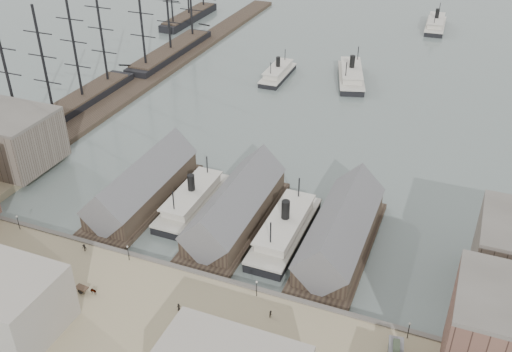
% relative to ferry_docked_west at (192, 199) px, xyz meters
% --- Properties ---
extents(ground, '(900.00, 900.00, 0.00)m').
position_rel_ferry_docked_west_xyz_m(ground, '(13.00, -19.04, -2.36)').
color(ground, '#54615D').
rests_on(ground, ground).
extents(quay, '(180.00, 30.00, 2.00)m').
position_rel_ferry_docked_west_xyz_m(quay, '(13.00, -39.04, -1.36)').
color(quay, gray).
rests_on(quay, ground).
extents(seawall, '(180.00, 1.20, 2.30)m').
position_rel_ferry_docked_west_xyz_m(seawall, '(13.00, -24.24, -1.21)').
color(seawall, '#59544C').
rests_on(seawall, ground).
extents(west_wharf, '(10.00, 220.00, 1.60)m').
position_rel_ferry_docked_west_xyz_m(west_wharf, '(-55.00, 80.96, -1.56)').
color(west_wharf, '#2D231C').
rests_on(west_wharf, ground).
extents(ferry_shed_west, '(14.00, 42.00, 12.60)m').
position_rel_ferry_docked_west_xyz_m(ferry_shed_west, '(-13.00, -2.16, 2.28)').
color(ferry_shed_west, '#2D231C').
rests_on(ferry_shed_west, ground).
extents(ferry_shed_center, '(14.00, 42.00, 12.60)m').
position_rel_ferry_docked_west_xyz_m(ferry_shed_center, '(13.00, -2.16, 2.28)').
color(ferry_shed_center, '#2D231C').
rests_on(ferry_shed_center, ground).
extents(ferry_shed_east, '(14.00, 42.00, 12.60)m').
position_rel_ferry_docked_west_xyz_m(ferry_shed_east, '(39.00, -2.16, 2.28)').
color(ferry_shed_east, '#2D231C').
rests_on(ferry_shed_east, ground).
extents(warehouse_west_back, '(26.00, 20.00, 14.00)m').
position_rel_ferry_docked_west_xyz_m(warehouse_west_back, '(-57.00, -1.04, 6.64)').
color(warehouse_west_back, '#60564C').
rests_on(warehouse_west_back, west_land).
extents(lamp_post_far_w, '(0.44, 0.44, 3.92)m').
position_rel_ferry_docked_west_xyz_m(lamp_post_far_w, '(-32.00, -26.04, 2.36)').
color(lamp_post_far_w, black).
rests_on(lamp_post_far_w, quay).
extents(lamp_post_near_w, '(0.44, 0.44, 3.92)m').
position_rel_ferry_docked_west_xyz_m(lamp_post_near_w, '(-2.00, -26.04, 2.36)').
color(lamp_post_near_w, black).
rests_on(lamp_post_near_w, quay).
extents(lamp_post_near_e, '(0.44, 0.44, 3.92)m').
position_rel_ferry_docked_west_xyz_m(lamp_post_near_e, '(28.00, -26.04, 2.36)').
color(lamp_post_near_e, black).
rests_on(lamp_post_near_e, quay).
extents(lamp_post_far_e, '(0.44, 0.44, 3.92)m').
position_rel_ferry_docked_west_xyz_m(lamp_post_far_e, '(58.00, -26.04, 2.36)').
color(lamp_post_far_e, black).
rests_on(lamp_post_far_e, quay).
extents(ferry_docked_west, '(8.44, 28.15, 10.05)m').
position_rel_ferry_docked_west_xyz_m(ferry_docked_west, '(0.00, 0.00, 0.00)').
color(ferry_docked_west, black).
rests_on(ferry_docked_west, ground).
extents(ferry_docked_east, '(9.10, 30.33, 10.83)m').
position_rel_ferry_docked_west_xyz_m(ferry_docked_east, '(26.00, -3.20, 0.18)').
color(ferry_docked_east, black).
rests_on(ferry_docked_east, ground).
extents(ferry_open_near, '(7.90, 25.06, 8.91)m').
position_rel_ferry_docked_west_xyz_m(ferry_open_near, '(-10.16, 91.28, -0.27)').
color(ferry_open_near, black).
rests_on(ferry_open_near, ground).
extents(ferry_open_mid, '(17.09, 31.52, 10.78)m').
position_rel_ferry_docked_west_xyz_m(ferry_open_mid, '(16.92, 98.33, 0.17)').
color(ferry_open_mid, black).
rests_on(ferry_open_mid, ground).
extents(ferry_open_far, '(10.19, 29.17, 10.26)m').
position_rel_ferry_docked_west_xyz_m(ferry_open_far, '(38.59, 179.15, 0.05)').
color(ferry_open_far, black).
rests_on(ferry_open_far, ground).
extents(sailing_ship_near, '(9.44, 65.05, 38.82)m').
position_rel_ferry_docked_west_xyz_m(sailing_ship_near, '(-63.71, 33.68, 0.49)').
color(sailing_ship_near, black).
rests_on(sailing_ship_near, ground).
extents(sailing_ship_mid, '(9.81, 56.65, 40.31)m').
position_rel_ferry_docked_west_xyz_m(sailing_ship_mid, '(-59.47, 95.73, 0.53)').
color(sailing_ship_mid, black).
rests_on(sailing_ship_mid, ground).
extents(sailing_ship_far, '(8.40, 46.66, 34.53)m').
position_rel_ferry_docked_west_xyz_m(sailing_ship_far, '(-78.00, 147.41, 0.14)').
color(sailing_ship_far, black).
rests_on(sailing_ship_far, ground).
extents(horse_cart_left, '(4.56, 1.51, 1.44)m').
position_rel_ferry_docked_west_xyz_m(horse_cart_left, '(-20.85, -33.94, 0.41)').
color(horse_cart_left, black).
rests_on(horse_cart_left, quay).
extents(horse_cart_center, '(4.84, 1.72, 1.46)m').
position_rel_ferry_docked_west_xyz_m(horse_cart_center, '(-3.80, -37.96, 0.42)').
color(horse_cart_center, black).
rests_on(horse_cart_center, quay).
extents(pedestrian_2, '(1.19, 0.71, 1.81)m').
position_rel_ferry_docked_west_xyz_m(pedestrian_2, '(-12.92, -27.04, 0.55)').
color(pedestrian_2, black).
rests_on(pedestrian_2, quay).
extents(pedestrian_3, '(0.43, 1.00, 1.69)m').
position_rel_ferry_docked_west_xyz_m(pedestrian_3, '(-7.15, -42.11, 0.49)').
color(pedestrian_3, black).
rests_on(pedestrian_3, quay).
extents(pedestrian_4, '(0.90, 0.92, 1.61)m').
position_rel_ferry_docked_west_xyz_m(pedestrian_4, '(15.36, -35.39, 0.45)').
color(pedestrian_4, black).
rests_on(pedestrian_4, quay).
extents(pedestrian_5, '(0.52, 0.67, 1.70)m').
position_rel_ferry_docked_west_xyz_m(pedestrian_5, '(16.77, -42.98, 0.49)').
color(pedestrian_5, black).
rests_on(pedestrian_5, quay).
extents(pedestrian_6, '(0.70, 0.84, 1.57)m').
position_rel_ferry_docked_west_xyz_m(pedestrian_6, '(32.68, -30.36, 0.43)').
color(pedestrian_6, black).
rests_on(pedestrian_6, quay).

